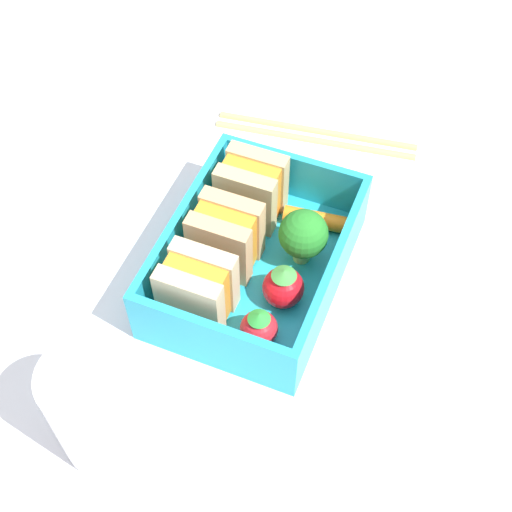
{
  "coord_description": "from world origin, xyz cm",
  "views": [
    {
      "loc": [
        -29.5,
        -11.85,
        46.01
      ],
      "look_at": [
        0.0,
        0.0,
        2.7
      ],
      "focal_mm": 50.0,
      "sensor_mm": 36.0,
      "label": 1
    }
  ],
  "objects": [
    {
      "name": "carrot_stick_far_left",
      "position": [
        5.72,
        -2.91,
        1.88
      ],
      "size": [
        2.03,
        5.44,
        1.37
      ],
      "primitive_type": "cylinder",
      "rotation": [
        1.57,
        0.0,
        0.13
      ],
      "color": "orange",
      "rests_on": "bento_tray"
    },
    {
      "name": "sandwich_center",
      "position": [
        5.09,
        2.43,
        3.94
      ],
      "size": [
        3.92,
        4.87,
        5.48
      ],
      "color": "tan",
      "rests_on": "bento_tray"
    },
    {
      "name": "bento_tray",
      "position": [
        0.0,
        0.0,
        0.6
      ],
      "size": [
        17.07,
        12.62,
        1.2
      ],
      "primitive_type": "cube",
      "color": "#22A4C1",
      "rests_on": "ground_plane"
    },
    {
      "name": "ground_plane",
      "position": [
        0.0,
        0.0,
        -1.0
      ],
      "size": [
        120.0,
        120.0,
        2.0
      ],
      "primitive_type": "cube",
      "color": "silver"
    },
    {
      "name": "sandwich_left",
      "position": [
        -5.09,
        2.43,
        3.94
      ],
      "size": [
        3.92,
        4.87,
        5.48
      ],
      "color": "#D3B68B",
      "rests_on": "bento_tray"
    },
    {
      "name": "bento_rim",
      "position": [
        0.0,
        0.0,
        3.36
      ],
      "size": [
        17.07,
        12.62,
        4.33
      ],
      "color": "#22A4C1",
      "rests_on": "bento_tray"
    },
    {
      "name": "drinking_glass",
      "position": [
        -16.02,
        4.31,
        4.58
      ],
      "size": [
        5.66,
        5.66,
        9.17
      ],
      "primitive_type": "cylinder",
      "color": "white",
      "rests_on": "ground_plane"
    },
    {
      "name": "strawberry_far_left",
      "position": [
        -5.73,
        -2.53,
        2.68
      ],
      "size": [
        2.71,
        2.71,
        3.31
      ],
      "color": "red",
      "rests_on": "bento_tray"
    },
    {
      "name": "broccoli_floret",
      "position": [
        2.18,
        -2.93,
        4.1
      ],
      "size": [
        3.78,
        3.78,
        4.91
      ],
      "color": "#8CC165",
      "rests_on": "bento_tray"
    },
    {
      "name": "sandwich_center_left",
      "position": [
        0.0,
        2.43,
        3.94
      ],
      "size": [
        3.92,
        4.87,
        5.48
      ],
      "color": "tan",
      "rests_on": "bento_tray"
    },
    {
      "name": "chopstick_pair",
      "position": [
        16.51,
        0.75,
        0.35
      ],
      "size": [
        4.53,
        18.48,
        0.7
      ],
      "color": "tan",
      "rests_on": "ground_plane"
    },
    {
      "name": "strawberry_left",
      "position": [
        -1.95,
        -2.93,
        2.87
      ],
      "size": [
        3.1,
        3.1,
        3.7
      ],
      "color": "red",
      "rests_on": "bento_tray"
    }
  ]
}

